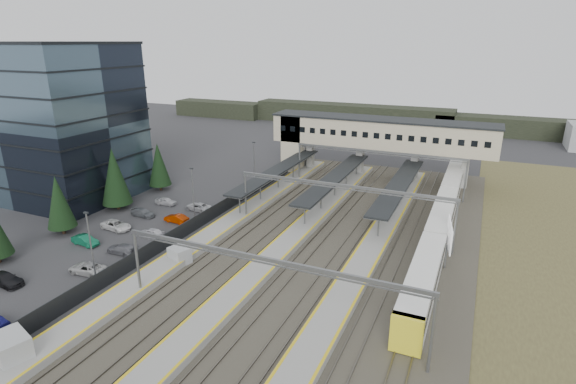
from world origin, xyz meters
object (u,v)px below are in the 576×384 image
at_px(train, 442,219).
at_px(office_building, 51,121).
at_px(relay_cabin_far, 180,256).
at_px(billboard, 449,236).
at_px(footbridge, 365,135).
at_px(relay_cabin_near, 12,350).

bearing_deg(train, office_building, -171.81).
height_order(office_building, relay_cabin_far, office_building).
relative_size(office_building, train, 0.44).
bearing_deg(train, billboard, -79.50).
distance_m(relay_cabin_far, footbridge, 44.63).
xyz_separation_m(relay_cabin_near, footbridge, (11.89, 62.12, 6.61)).
height_order(train, billboard, billboard).
height_order(footbridge, train, footbridge).
relative_size(relay_cabin_near, footbridge, 0.09).
relative_size(relay_cabin_near, train, 0.07).
height_order(relay_cabin_near, billboard, billboard).
distance_m(footbridge, train, 27.54).
xyz_separation_m(relay_cabin_far, footbridge, (10.15, 42.91, 6.90)).
bearing_deg(office_building, train, 8.19).
bearing_deg(office_building, relay_cabin_far, -21.05).
relative_size(footbridge, billboard, 7.16).
xyz_separation_m(relay_cabin_far, billboard, (27.98, 13.26, 2.15)).
distance_m(office_building, relay_cabin_far, 37.65).
distance_m(office_building, billboard, 62.19).
bearing_deg(office_building, relay_cabin_near, -45.28).
relative_size(relay_cabin_near, billboard, 0.66).
xyz_separation_m(office_building, relay_cabin_near, (31.81, -32.12, -10.87)).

